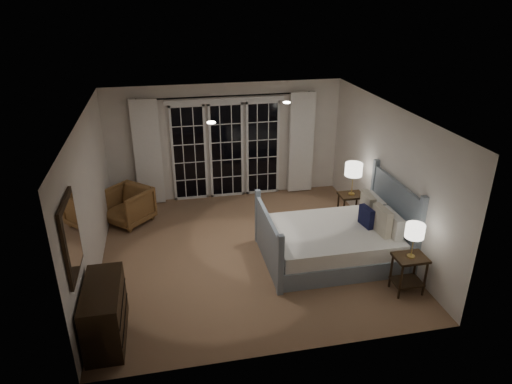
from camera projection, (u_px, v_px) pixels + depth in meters
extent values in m
plane|color=#93654F|center=(248.00, 252.00, 8.06)|extent=(5.00, 5.00, 0.00)
plane|color=silver|center=(247.00, 113.00, 7.04)|extent=(5.00, 5.00, 0.00)
cube|color=silver|center=(90.00, 200.00, 7.09)|extent=(0.02, 5.00, 2.50)
cube|color=silver|center=(387.00, 176.00, 8.01)|extent=(0.02, 5.00, 2.50)
cube|color=silver|center=(226.00, 142.00, 9.78)|extent=(5.00, 0.02, 2.50)
cube|color=silver|center=(287.00, 271.00, 5.32)|extent=(5.00, 0.02, 2.50)
cube|color=black|center=(189.00, 153.00, 9.69)|extent=(0.66, 0.02, 2.02)
cube|color=black|center=(226.00, 151.00, 9.84)|extent=(0.66, 0.02, 2.02)
cube|color=black|center=(263.00, 149.00, 9.99)|extent=(0.66, 0.02, 2.02)
cube|color=white|center=(225.00, 100.00, 9.38)|extent=(2.50, 0.04, 0.10)
cylinder|color=black|center=(225.00, 96.00, 9.29)|extent=(3.50, 0.03, 0.03)
cube|color=white|center=(148.00, 153.00, 9.41)|extent=(0.55, 0.10, 2.25)
cube|color=white|center=(301.00, 143.00, 10.02)|extent=(0.55, 0.10, 2.25)
cylinder|color=white|center=(287.00, 102.00, 7.73)|extent=(0.12, 0.12, 0.01)
cylinder|color=white|center=(211.00, 122.00, 6.57)|extent=(0.12, 0.12, 0.01)
cube|color=gray|center=(330.00, 250.00, 7.83)|extent=(2.09, 1.63, 0.31)
cube|color=white|center=(331.00, 236.00, 7.72)|extent=(2.03, 1.57, 0.25)
cube|color=gray|center=(393.00, 218.00, 7.83)|extent=(0.06, 1.63, 1.32)
cube|color=gray|center=(268.00, 241.00, 7.50)|extent=(0.06, 1.63, 0.92)
cube|color=white|center=(392.00, 223.00, 7.47)|extent=(0.14, 0.60, 0.36)
cube|color=white|center=(375.00, 206.00, 8.04)|extent=(0.14, 0.60, 0.36)
cube|color=beige|center=(382.00, 221.00, 7.46)|extent=(0.16, 0.46, 0.45)
cube|color=beige|center=(367.00, 206.00, 7.96)|extent=(0.16, 0.46, 0.45)
cube|color=#141537|center=(366.00, 217.00, 7.71)|extent=(0.15, 0.35, 0.34)
cube|color=black|center=(411.00, 258.00, 6.78)|extent=(0.47, 0.38, 0.04)
cube|color=black|center=(407.00, 282.00, 6.95)|extent=(0.43, 0.34, 0.03)
cylinder|color=black|center=(401.00, 282.00, 6.73)|extent=(0.04, 0.04, 0.59)
cylinder|color=black|center=(425.00, 279.00, 6.80)|extent=(0.04, 0.04, 0.59)
cylinder|color=black|center=(391.00, 271.00, 7.00)|extent=(0.04, 0.04, 0.59)
cylinder|color=black|center=(415.00, 268.00, 7.08)|extent=(0.04, 0.04, 0.59)
cube|color=black|center=(351.00, 195.00, 8.86)|extent=(0.46, 0.37, 0.04)
cube|color=black|center=(349.00, 214.00, 9.03)|extent=(0.43, 0.33, 0.03)
cylinder|color=black|center=(344.00, 213.00, 8.82)|extent=(0.04, 0.04, 0.57)
cylinder|color=black|center=(362.00, 211.00, 8.89)|extent=(0.04, 0.04, 0.57)
cylinder|color=black|center=(338.00, 206.00, 9.08)|extent=(0.04, 0.04, 0.57)
cylinder|color=black|center=(356.00, 205.00, 9.15)|extent=(0.04, 0.04, 0.57)
cylinder|color=tan|center=(411.00, 256.00, 6.77)|extent=(0.12, 0.12, 0.02)
cylinder|color=tan|center=(412.00, 246.00, 6.70)|extent=(0.02, 0.02, 0.32)
cylinder|color=white|center=(415.00, 231.00, 6.59)|extent=(0.28, 0.28, 0.20)
cylinder|color=tan|center=(351.00, 194.00, 8.85)|extent=(0.12, 0.12, 0.02)
cylinder|color=tan|center=(352.00, 184.00, 8.77)|extent=(0.02, 0.02, 0.38)
cylinder|color=white|center=(354.00, 169.00, 8.64)|extent=(0.33, 0.33, 0.24)
imported|color=brown|center=(128.00, 206.00, 8.94)|extent=(1.11, 1.11, 0.73)
cube|color=black|center=(105.00, 313.00, 5.94)|extent=(0.47, 1.13, 0.80)
cube|color=black|center=(125.00, 318.00, 6.04)|extent=(0.01, 1.11, 0.01)
cube|color=black|center=(123.00, 302.00, 5.93)|extent=(0.01, 1.11, 0.01)
cube|color=black|center=(71.00, 238.00, 5.42)|extent=(0.04, 0.85, 1.00)
cube|color=white|center=(73.00, 237.00, 5.43)|extent=(0.01, 0.73, 0.88)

